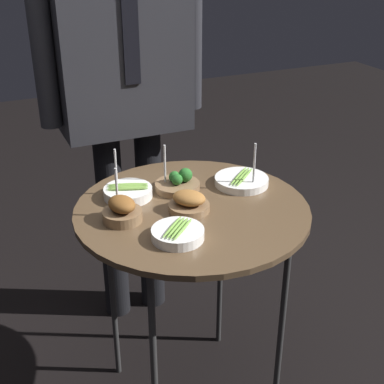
% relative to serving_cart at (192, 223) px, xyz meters
% --- Properties ---
extents(serving_cart, '(0.70, 0.70, 0.77)m').
position_rel_serving_cart_xyz_m(serving_cart, '(0.00, 0.00, 0.00)').
color(serving_cart, brown).
rests_on(serving_cart, ground_plane).
extents(bowl_roast_front_center, '(0.12, 0.12, 0.06)m').
position_rel_serving_cart_xyz_m(bowl_roast_front_center, '(-0.02, -0.02, 0.08)').
color(bowl_roast_front_center, brown).
rests_on(bowl_roast_front_center, serving_cart).
extents(bowl_asparagus_far_rim, '(0.17, 0.17, 0.16)m').
position_rel_serving_cart_xyz_m(bowl_asparagus_far_rim, '(0.21, 0.08, 0.07)').
color(bowl_asparagus_far_rim, white).
rests_on(bowl_asparagus_far_rim, serving_cart).
extents(bowl_asparagus_near_rim, '(0.15, 0.15, 0.15)m').
position_rel_serving_cart_xyz_m(bowl_asparagus_near_rim, '(-0.15, 0.14, 0.07)').
color(bowl_asparagus_near_rim, white).
rests_on(bowl_asparagus_near_rim, serving_cart).
extents(bowl_roast_back_left, '(0.11, 0.11, 0.15)m').
position_rel_serving_cart_xyz_m(bowl_roast_back_left, '(-0.21, 0.01, 0.09)').
color(bowl_roast_back_left, brown).
rests_on(bowl_roast_back_left, serving_cart).
extents(bowl_broccoli_mid_left, '(0.14, 0.14, 0.15)m').
position_rel_serving_cart_xyz_m(bowl_broccoli_mid_left, '(0.01, 0.13, 0.08)').
color(bowl_broccoli_mid_left, brown).
rests_on(bowl_broccoli_mid_left, serving_cart).
extents(bowl_asparagus_front_left, '(0.14, 0.14, 0.04)m').
position_rel_serving_cart_xyz_m(bowl_asparagus_front_left, '(-0.11, -0.15, 0.07)').
color(bowl_asparagus_front_left, white).
rests_on(bowl_asparagus_front_left, serving_cart).
extents(waiter_figure, '(0.62, 0.23, 1.68)m').
position_rel_serving_cart_xyz_m(waiter_figure, '(-0.02, 0.56, 0.35)').
color(waiter_figure, black).
rests_on(waiter_figure, ground_plane).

